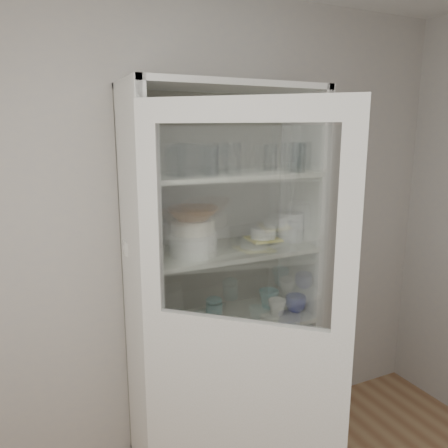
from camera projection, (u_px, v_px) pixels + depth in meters
name	position (u px, v px, depth m)	size (l,w,h in m)	color
wall_back	(174.00, 236.00, 2.42)	(3.60, 0.02, 2.60)	#BAB6B2
pantry_cabinet	(219.00, 301.00, 2.44)	(1.00, 0.45, 2.10)	silver
cupboard_door	(242.00, 369.00, 1.86)	(0.69, 0.63, 2.00)	silver
tumbler_0	(186.00, 160.00, 2.00)	(0.08, 0.08, 0.15)	silver
tumbler_1	(177.00, 161.00, 1.98)	(0.08, 0.08, 0.15)	silver
tumbler_2	(211.00, 161.00, 2.06)	(0.07, 0.07, 0.14)	silver
tumbler_3	(211.00, 162.00, 2.06)	(0.06, 0.06, 0.13)	silver
tumbler_4	(233.00, 159.00, 2.10)	(0.08, 0.08, 0.15)	silver
tumbler_5	(298.00, 158.00, 2.23)	(0.08, 0.08, 0.15)	silver
tumbler_6	(297.00, 158.00, 2.27)	(0.07, 0.07, 0.15)	silver
tumbler_7	(172.00, 161.00, 2.07)	(0.07, 0.07, 0.14)	silver
tumbler_8	(153.00, 159.00, 2.07)	(0.08, 0.08, 0.15)	silver
tumbler_9	(202.00, 159.00, 2.15)	(0.07, 0.07, 0.14)	silver
tumbler_10	(208.00, 159.00, 2.17)	(0.07, 0.07, 0.15)	silver
tumbler_11	(270.00, 157.00, 2.35)	(0.07, 0.07, 0.14)	silver
goblet_0	(181.00, 156.00, 2.21)	(0.08, 0.08, 0.17)	silver
goblet_1	(224.00, 154.00, 2.33)	(0.08, 0.08, 0.17)	silver
goblet_2	(228.00, 156.00, 2.34)	(0.07, 0.07, 0.15)	silver
goblet_3	(270.00, 155.00, 2.45)	(0.07, 0.07, 0.15)	silver
plate_stack_front	(193.00, 244.00, 2.18)	(0.24, 0.24, 0.11)	white
plate_stack_back	(143.00, 246.00, 2.22)	(0.21, 0.21, 0.07)	white
cream_bowl	(193.00, 226.00, 2.17)	(0.22, 0.22, 0.07)	beige
terracotta_bowl	(193.00, 213.00, 2.15)	(0.25, 0.25, 0.06)	brown
glass_platter	(263.00, 241.00, 2.42)	(0.31, 0.31, 0.02)	silver
yellow_trivet	(263.00, 239.00, 2.42)	(0.17, 0.17, 0.01)	yellow
white_ramekin	(263.00, 233.00, 2.41)	(0.14, 0.14, 0.06)	white
grey_bowl_stack	(291.00, 227.00, 2.46)	(0.14, 0.14, 0.16)	silver
mug_blue	(296.00, 303.00, 2.49)	(0.12, 0.12, 0.09)	navy
mug_teal	(269.00, 299.00, 2.53)	(0.12, 0.12, 0.11)	#1E707A
mug_white	(277.00, 307.00, 2.43)	(0.10, 0.10, 0.09)	white
teal_jar	(214.00, 309.00, 2.38)	(0.09, 0.09, 0.11)	#1E707A
measuring_cups	(199.00, 326.00, 2.26)	(0.09, 0.09, 0.04)	silver
white_canister	(154.00, 316.00, 2.27)	(0.12, 0.12, 0.14)	white
cream_dish	(172.00, 391.00, 2.36)	(0.22, 0.22, 0.07)	beige
tin_box	(252.00, 371.00, 2.56)	(0.20, 0.14, 0.06)	#B0B0B0
tumbler_12	(295.00, 156.00, 2.32)	(0.08, 0.08, 0.15)	silver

